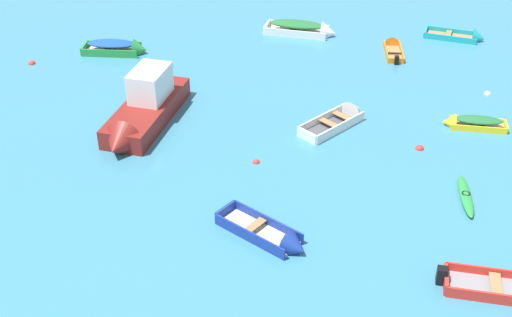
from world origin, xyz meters
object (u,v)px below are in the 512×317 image
rowboat_turquoise_back_row_right (467,37)px  rowboat_green_near_left (122,48)px  mooring_buoy_outer_edge (419,149)px  rowboat_white_back_row_center (344,117)px  mooring_buoy_between_boats_left (487,94)px  mooring_buoy_trailing (256,162)px  rowboat_yellow_outer_left (468,122)px  kayak_green_far_back (466,196)px  motor_launch_maroon_near_right (143,111)px  mooring_buoy_near_foreground (32,64)px  rowboat_orange_center (392,47)px  rowboat_deep_blue_far_left (277,239)px  rowboat_white_outer_right (308,29)px

rowboat_turquoise_back_row_right → rowboat_green_near_left: bearing=170.4°
mooring_buoy_outer_edge → rowboat_white_back_row_center: bearing=126.3°
mooring_buoy_between_boats_left → mooring_buoy_trailing: bearing=-166.7°
rowboat_yellow_outer_left → mooring_buoy_trailing: size_ratio=9.67×
rowboat_turquoise_back_row_right → rowboat_green_near_left: (-21.10, 3.57, 0.18)m
kayak_green_far_back → rowboat_turquoise_back_row_right: (8.66, 15.02, 0.03)m
mooring_buoy_outer_edge → rowboat_green_near_left: bearing=130.4°
rowboat_white_back_row_center → kayak_green_far_back: (2.55, -7.43, -0.08)m
rowboat_yellow_outer_left → rowboat_turquoise_back_row_right: (5.52, 9.72, -0.09)m
rowboat_yellow_outer_left → motor_launch_maroon_near_right: bearing=164.3°
rowboat_turquoise_back_row_right → mooring_buoy_outer_edge: 14.02m
mooring_buoy_near_foreground → rowboat_turquoise_back_row_right: bearing=-7.4°
mooring_buoy_trailing → rowboat_orange_center: bearing=41.6°
rowboat_deep_blue_far_left → mooring_buoy_trailing: size_ratio=11.80×
kayak_green_far_back → rowboat_orange_center: size_ratio=0.92×
rowboat_orange_center → rowboat_white_back_row_center: bearing=-129.0°
rowboat_yellow_outer_left → rowboat_white_outer_right: bearing=106.5°
kayak_green_far_back → rowboat_white_outer_right: (-0.74, 18.41, 0.24)m
mooring_buoy_between_boats_left → mooring_buoy_outer_edge: bearing=-145.8°
rowboat_white_outer_right → mooring_buoy_between_boats_left: rowboat_white_outer_right is taller
rowboat_white_back_row_center → kayak_green_far_back: rowboat_white_back_row_center is taller
motor_launch_maroon_near_right → mooring_buoy_outer_edge: size_ratio=17.94×
rowboat_deep_blue_far_left → mooring_buoy_trailing: bearing=83.1°
rowboat_white_back_row_center → rowboat_green_near_left: size_ratio=1.00×
mooring_buoy_near_foreground → mooring_buoy_trailing: (9.94, -13.52, 0.00)m
kayak_green_far_back → rowboat_yellow_outer_left: bearing=59.4°
kayak_green_far_back → rowboat_deep_blue_far_left: (-8.43, -0.77, 0.08)m
rowboat_orange_center → mooring_buoy_between_boats_left: bearing=-70.0°
rowboat_white_back_row_center → rowboat_yellow_outer_left: size_ratio=1.29×
rowboat_green_near_left → mooring_buoy_near_foreground: rowboat_green_near_left is taller
rowboat_white_back_row_center → rowboat_white_outer_right: rowboat_white_outer_right is taller
motor_launch_maroon_near_right → mooring_buoy_trailing: 6.56m
rowboat_yellow_outer_left → kayak_green_far_back: (-3.13, -5.30, -0.12)m
mooring_buoy_outer_edge → mooring_buoy_between_boats_left: mooring_buoy_outer_edge is taller
rowboat_deep_blue_far_left → mooring_buoy_between_boats_left: 16.93m
kayak_green_far_back → rowboat_orange_center: bearing=76.8°
rowboat_deep_blue_far_left → rowboat_green_near_left: size_ratio=0.95×
mooring_buoy_near_foreground → rowboat_deep_blue_far_left: bearing=-64.3°
motor_launch_maroon_near_right → mooring_buoy_trailing: motor_launch_maroon_near_right is taller
rowboat_yellow_outer_left → rowboat_orange_center: rowboat_yellow_outer_left is taller
rowboat_green_near_left → mooring_buoy_outer_edge: 19.09m
rowboat_white_back_row_center → rowboat_yellow_outer_left: 6.07m
rowboat_white_back_row_center → rowboat_green_near_left: bearing=131.6°
rowboat_white_outer_right → mooring_buoy_trailing: rowboat_white_outer_right is taller
mooring_buoy_trailing → rowboat_yellow_outer_left: bearing=2.1°
kayak_green_far_back → rowboat_orange_center: 15.29m
kayak_green_far_back → rowboat_turquoise_back_row_right: bearing=60.0°
rowboat_yellow_outer_left → mooring_buoy_trailing: rowboat_yellow_outer_left is taller
rowboat_deep_blue_far_left → rowboat_white_back_row_center: bearing=54.3°
rowboat_green_near_left → mooring_buoy_near_foreground: (-5.24, -0.16, -0.35)m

